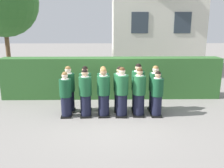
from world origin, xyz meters
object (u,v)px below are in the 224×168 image
object	(u,v)px
student_rear_row_2	(103,90)
student_rear_row_5	(155,90)
student_front_row_1	(85,94)
student_front_row_5	(157,95)
student_front_row_0	(66,96)
student_front_row_2	(104,94)
student_rear_row_4	(138,89)
student_rear_row_0	(69,90)
student_front_row_4	(139,93)
student_rear_row_1	(86,90)
student_rear_row_3	(119,90)
student_front_row_3	(122,93)

from	to	relation	value
student_rear_row_2	student_rear_row_5	xyz separation A→B (m)	(1.79, -0.02, 0.01)
student_front_row_1	student_front_row_5	world-z (taller)	student_front_row_1
student_front_row_0	student_front_row_2	size ratio (longest dim) A/B	0.93
student_rear_row_4	student_front_row_2	bearing A→B (deg)	-159.41
student_front_row_5	student_rear_row_0	distance (m)	3.01
student_rear_row_4	student_rear_row_5	bearing A→B (deg)	0.04
student_front_row_1	student_rear_row_4	xyz separation A→B (m)	(1.78, 0.46, 0.05)
student_front_row_4	student_front_row_5	world-z (taller)	student_front_row_4
student_front_row_5	student_rear_row_4	world-z (taller)	student_rear_row_4
student_front_row_0	student_rear_row_2	bearing A→B (deg)	21.87
student_front_row_0	student_rear_row_4	xyz separation A→B (m)	(2.42, 0.48, 0.09)
student_rear_row_1	student_front_row_2	bearing A→B (deg)	-35.88
student_rear_row_2	student_rear_row_3	xyz separation A→B (m)	(0.56, 0.01, -0.00)
student_front_row_3	student_rear_row_0	size ratio (longest dim) A/B	1.03
student_front_row_2	student_rear_row_2	bearing A→B (deg)	92.09
student_front_row_1	student_front_row_2	bearing A→B (deg)	1.23
student_front_row_5	student_rear_row_2	xyz separation A→B (m)	(-1.78, 0.49, 0.04)
student_front_row_2	student_front_row_4	world-z (taller)	student_front_row_2
student_rear_row_1	student_rear_row_5	bearing A→B (deg)	-0.37
student_rear_row_2	student_rear_row_3	world-z (taller)	student_rear_row_2
student_front_row_1	student_rear_row_4	bearing A→B (deg)	14.40
student_front_row_0	student_front_row_3	xyz separation A→B (m)	(1.84, 0.02, 0.07)
student_rear_row_2	student_front_row_3	bearing A→B (deg)	-37.82
student_front_row_4	student_rear_row_1	bearing A→B (deg)	166.21
student_front_row_5	student_rear_row_3	bearing A→B (deg)	158.00
student_front_row_3	student_front_row_1	bearing A→B (deg)	179.83
student_front_row_4	student_rear_row_2	size ratio (longest dim) A/B	1.01
student_front_row_0	student_front_row_1	bearing A→B (deg)	1.65
student_front_row_2	student_rear_row_4	world-z (taller)	student_rear_row_4
student_front_row_3	student_rear_row_3	distance (m)	0.49
student_front_row_2	student_front_row_4	size ratio (longest dim) A/B	1.00
student_front_row_1	student_rear_row_4	size ratio (longest dim) A/B	0.94
student_front_row_2	student_rear_row_0	bearing A→B (deg)	159.61
student_front_row_5	student_rear_row_5	distance (m)	0.47
student_front_row_0	student_rear_row_0	size ratio (longest dim) A/B	0.94
student_rear_row_1	student_rear_row_2	xyz separation A→B (m)	(0.62, -0.00, -0.01)
student_front_row_0	student_front_row_1	size ratio (longest dim) A/B	0.95
student_rear_row_0	student_rear_row_4	size ratio (longest dim) A/B	0.95
student_front_row_0	student_front_row_5	distance (m)	3.00
student_rear_row_2	student_rear_row_3	distance (m)	0.56
student_rear_row_3	student_rear_row_4	size ratio (longest dim) A/B	0.94
student_front_row_5	student_rear_row_3	distance (m)	1.31
student_front_row_3	student_rear_row_4	size ratio (longest dim) A/B	0.98
student_front_row_5	student_rear_row_1	world-z (taller)	student_rear_row_1
student_front_row_4	student_rear_row_0	distance (m)	2.43
student_front_row_0	student_front_row_4	size ratio (longest dim) A/B	0.93
student_rear_row_1	student_rear_row_2	bearing A→B (deg)	-0.01
student_rear_row_4	student_rear_row_5	xyz separation A→B (m)	(0.59, 0.00, -0.04)
student_front_row_2	student_rear_row_0	xyz separation A→B (m)	(-1.21, 0.45, -0.01)
student_front_row_2	student_front_row_4	distance (m)	1.17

